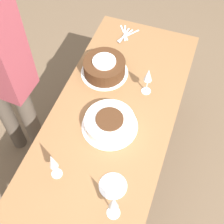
% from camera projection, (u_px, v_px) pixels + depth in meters
% --- Properties ---
extents(ground_plane, '(12.00, 12.00, 0.00)m').
position_uv_depth(ground_plane, '(112.00, 168.00, 2.54)').
color(ground_plane, brown).
extents(dining_table, '(1.76, 0.75, 0.76)m').
position_uv_depth(dining_table, '(112.00, 127.00, 2.01)').
color(dining_table, brown).
rests_on(dining_table, ground_plane).
extents(cake_center_white, '(0.34, 0.34, 0.08)m').
position_uv_depth(cake_center_white, '(110.00, 123.00, 1.84)').
color(cake_center_white, white).
rests_on(cake_center_white, dining_table).
extents(cake_front_chocolate, '(0.32, 0.32, 0.12)m').
position_uv_depth(cake_front_chocolate, '(104.00, 67.00, 2.07)').
color(cake_front_chocolate, white).
rests_on(cake_front_chocolate, dining_table).
extents(wine_glass_near, '(0.07, 0.07, 0.23)m').
position_uv_depth(wine_glass_near, '(114.00, 203.00, 1.46)').
color(wine_glass_near, silver).
rests_on(wine_glass_near, dining_table).
extents(wine_glass_far, '(0.06, 0.06, 0.22)m').
position_uv_depth(wine_glass_far, '(53.00, 162.00, 1.58)').
color(wine_glass_far, silver).
rests_on(wine_glass_far, dining_table).
extents(wine_glass_extra, '(0.06, 0.06, 0.21)m').
position_uv_depth(wine_glass_extra, '(148.00, 76.00, 1.90)').
color(wine_glass_extra, silver).
rests_on(wine_glass_extra, dining_table).
extents(dessert_plate_right, '(0.15, 0.15, 0.01)m').
position_uv_depth(dessert_plate_right, '(113.00, 186.00, 1.66)').
color(dessert_plate_right, silver).
rests_on(dessert_plate_right, dining_table).
extents(fork_pile, '(0.20, 0.16, 0.01)m').
position_uv_depth(fork_pile, '(126.00, 34.00, 2.32)').
color(fork_pile, silver).
rests_on(fork_pile, dining_table).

